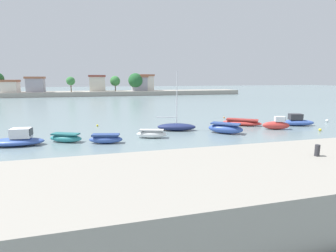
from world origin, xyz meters
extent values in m
plane|color=slate|center=(0.00, 0.00, 0.00)|extent=(400.00, 400.00, 0.00)
cube|color=gray|center=(0.00, -7.32, 1.15)|extent=(73.02, 7.40, 2.30)
cylinder|color=#2D2D33|center=(4.91, -6.94, 2.62)|extent=(0.26, 0.26, 0.62)
ellipsoid|color=#3856A8|center=(-14.17, 9.61, 0.38)|extent=(5.39, 2.38, 0.77)
cube|color=silver|center=(-13.60, 9.57, 1.23)|extent=(1.87, 1.37, 0.93)
cube|color=black|center=(-12.71, 9.51, 1.33)|extent=(0.16, 1.12, 0.65)
ellipsoid|color=teal|center=(-9.64, 9.94, 0.38)|extent=(3.60, 2.46, 0.77)
cube|color=#226367|center=(-9.64, 9.94, 0.84)|extent=(2.90, 2.01, 0.14)
ellipsoid|color=#3856A8|center=(-5.72, 8.38, 0.38)|extent=(3.51, 1.85, 0.77)
cube|color=navy|center=(-5.72, 8.38, 0.85)|extent=(2.82, 1.52, 0.17)
ellipsoid|color=white|center=(-0.81, 9.55, 0.40)|extent=(3.46, 2.05, 0.80)
cube|color=#AFAFAF|center=(-0.81, 9.55, 0.86)|extent=(2.78, 1.68, 0.13)
ellipsoid|color=navy|center=(3.02, 12.86, 0.45)|extent=(5.06, 3.04, 0.89)
cylinder|color=silver|center=(3.04, 12.85, 4.09)|extent=(0.10, 0.10, 6.39)
cylinder|color=#B7B7BC|center=(1.83, 13.21, 1.67)|extent=(2.42, 0.79, 0.08)
ellipsoid|color=#3856A8|center=(8.09, 9.69, 0.54)|extent=(4.18, 3.93, 1.09)
cube|color=navy|center=(8.09, 9.69, 1.16)|extent=(3.39, 3.20, 0.14)
ellipsoid|color=#C63833|center=(12.81, 13.98, 0.35)|extent=(5.16, 4.38, 0.70)
cube|color=maroon|center=(12.81, 13.98, 0.79)|extent=(4.16, 3.55, 0.18)
ellipsoid|color=#C63833|center=(15.45, 10.26, 0.51)|extent=(3.48, 2.12, 1.02)
cube|color=silver|center=(15.84, 10.12, 1.35)|extent=(1.41, 1.14, 0.64)
cube|color=black|center=(16.41, 9.90, 1.41)|extent=(0.32, 0.67, 0.45)
ellipsoid|color=#3856A8|center=(20.11, 11.86, 0.41)|extent=(4.73, 2.80, 0.83)
cube|color=#333338|center=(19.78, 11.96, 1.23)|extent=(1.89, 1.50, 0.81)
cube|color=black|center=(20.58, 11.73, 1.31)|extent=(0.35, 0.95, 0.57)
sphere|color=white|center=(26.53, 13.21, 0.21)|extent=(0.42, 0.42, 0.42)
sphere|color=yellow|center=(-6.52, 18.30, 0.14)|extent=(0.28, 0.28, 0.28)
sphere|color=yellow|center=(20.00, 7.87, 0.17)|extent=(0.34, 0.34, 0.34)
sphere|color=orange|center=(13.52, 20.75, 0.12)|extent=(0.24, 0.24, 0.24)
cube|color=gray|center=(0.00, 85.18, 0.82)|extent=(99.11, 11.04, 1.65)
cube|color=beige|center=(-35.06, 84.17, 3.44)|extent=(5.00, 5.10, 3.59)
cube|color=#995B42|center=(-35.06, 84.17, 5.59)|extent=(5.50, 5.61, 0.70)
cube|color=#99939E|center=(-27.02, 83.69, 3.98)|extent=(5.60, 4.29, 4.66)
cube|color=#995B42|center=(-27.02, 83.69, 6.66)|extent=(6.15, 4.72, 0.70)
cube|color=beige|center=(-6.16, 85.33, 4.29)|extent=(5.61, 4.76, 5.28)
cube|color=brown|center=(-6.16, 85.33, 7.27)|extent=(6.18, 5.24, 0.70)
cube|color=#99939E|center=(9.73, 85.59, 4.21)|extent=(5.58, 5.36, 5.12)
cube|color=#995B42|center=(9.73, 85.59, 7.12)|extent=(6.14, 5.90, 0.70)
cube|color=beige|center=(12.67, 85.70, 4.44)|extent=(5.04, 4.52, 5.59)
cube|color=#995B42|center=(12.67, 85.70, 7.59)|extent=(5.55, 4.97, 0.70)
cylinder|color=brown|center=(-15.35, 83.22, 2.95)|extent=(0.36, 0.36, 2.61)
sphere|color=#387A3D|center=(-15.35, 83.22, 5.48)|extent=(3.05, 3.05, 3.05)
cylinder|color=brown|center=(8.05, 83.96, 2.51)|extent=(0.36, 0.36, 1.72)
sphere|color=#235B2D|center=(8.05, 83.96, 5.60)|extent=(5.56, 5.56, 5.56)
cylinder|color=brown|center=(0.48, 85.87, 2.77)|extent=(0.36, 0.36, 2.25)
sphere|color=#387A3D|center=(0.48, 85.87, 5.41)|extent=(3.80, 3.80, 3.80)
camera|label=1|loc=(-6.33, -18.04, 6.41)|focal=28.18mm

